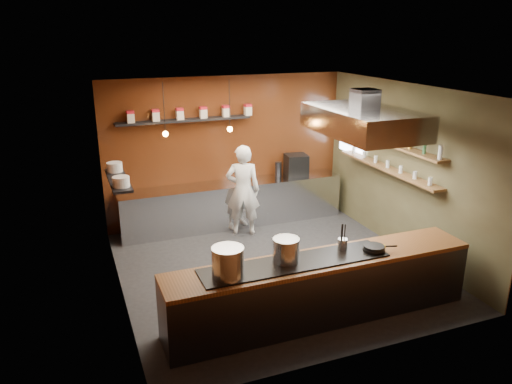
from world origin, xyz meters
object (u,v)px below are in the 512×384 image
stockpot_large (228,262)px  espresso_machine (296,165)px  chef (243,190)px  extractor_hood (363,121)px  stockpot_small (286,250)px

stockpot_large → espresso_machine: 4.80m
espresso_machine → chef: 1.54m
extractor_hood → espresso_machine: bearing=87.0°
stockpot_large → chef: chef is taller
stockpot_large → extractor_hood: bearing=25.5°
stockpot_small → espresso_machine: espresso_machine is taller
stockpot_small → chef: size_ratio=0.20×
extractor_hood → chef: 2.90m
extractor_hood → stockpot_large: (-2.66, -1.27, -1.37)m
espresso_machine → chef: bearing=-149.3°
extractor_hood → chef: size_ratio=1.12×
extractor_hood → stockpot_large: 3.25m
stockpot_small → chef: (0.55, 3.20, -0.21)m
stockpot_small → chef: chef is taller
stockpot_large → chef: 3.61m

